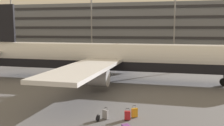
# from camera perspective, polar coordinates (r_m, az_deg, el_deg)

# --- Properties ---
(ground_plane) EXTENTS (600.00, 600.00, 0.00)m
(ground_plane) POSITION_cam_1_polar(r_m,az_deg,el_deg) (35.88, -4.31, -3.36)
(ground_plane) COLOR #5B5B60
(terminal_structure) EXTENTS (130.15, 18.66, 13.89)m
(terminal_structure) POSITION_cam_1_polar(r_m,az_deg,el_deg) (84.04, 5.73, 7.56)
(terminal_structure) COLOR slate
(terminal_structure) RESTS_ON ground_plane
(airliner) EXTENTS (40.14, 32.49, 10.04)m
(airliner) POSITION_cam_1_polar(r_m,az_deg,el_deg) (34.21, 0.07, 1.04)
(airliner) COLOR silver
(airliner) RESTS_ON ground_plane
(light_mast_far_left) EXTENTS (1.80, 0.50, 26.04)m
(light_mast_far_left) POSITION_cam_1_polar(r_m,az_deg,el_deg) (83.66, -20.86, 12.48)
(light_mast_far_left) COLOR gray
(light_mast_far_left) RESTS_ON ground_plane
(light_mast_left) EXTENTS (1.80, 0.50, 24.86)m
(light_mast_left) POSITION_cam_1_polar(r_m,az_deg,el_deg) (73.26, -4.46, 13.25)
(light_mast_left) COLOR gray
(light_mast_left) RESTS_ON ground_plane
(suitcase_silver) EXTENTS (0.50, 0.46, 0.93)m
(suitcase_silver) POSITION_cam_1_polar(r_m,az_deg,el_deg) (20.52, 4.84, -10.53)
(suitcase_silver) COLOR orange
(suitcase_silver) RESTS_ON ground_plane
(suitcase_scuffed) EXTENTS (0.48, 0.37, 0.89)m
(suitcase_scuffed) POSITION_cam_1_polar(r_m,az_deg,el_deg) (20.12, -1.40, -10.91)
(suitcase_scuffed) COLOR gray
(suitcase_scuffed) RESTS_ON ground_plane
(suitcase_red) EXTENTS (0.48, 0.33, 0.87)m
(suitcase_red) POSITION_cam_1_polar(r_m,az_deg,el_deg) (19.96, 3.33, -11.10)
(suitcase_red) COLOR #B21E23
(suitcase_red) RESTS_ON ground_plane
(backpack_large) EXTENTS (0.33, 0.37, 0.56)m
(backpack_large) POSITION_cam_1_polar(r_m,az_deg,el_deg) (19.73, -3.09, -11.69)
(backpack_large) COLOR black
(backpack_large) RESTS_ON ground_plane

